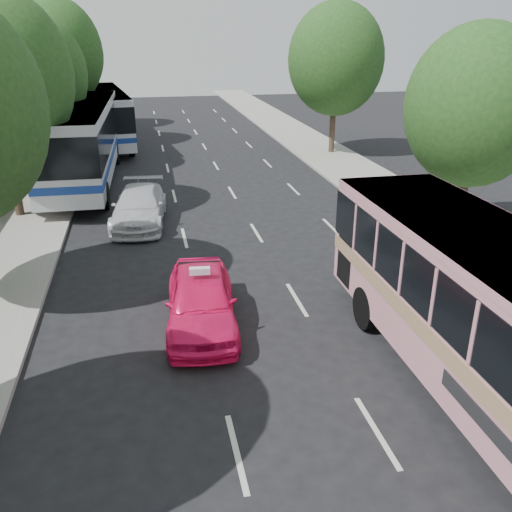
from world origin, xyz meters
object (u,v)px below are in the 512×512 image
object	(u,v)px
pink_bus	(493,307)
pink_taxi	(201,300)
white_pickup	(139,207)
tour_coach_rear	(104,113)
tour_coach_front	(82,137)

from	to	relation	value
pink_bus	pink_taxi	world-z (taller)	pink_bus
pink_taxi	white_pickup	world-z (taller)	pink_taxi
white_pickup	tour_coach_rear	world-z (taller)	tour_coach_rear
pink_bus	pink_taxi	size ratio (longest dim) A/B	2.45
pink_taxi	white_pickup	bearing A→B (deg)	104.72
pink_bus	tour_coach_front	xyz separation A→B (m)	(-9.95, 20.72, 0.21)
tour_coach_front	pink_bus	bearing A→B (deg)	-63.01
tour_coach_rear	pink_taxi	bearing A→B (deg)	-89.66
pink_bus	white_pickup	world-z (taller)	pink_bus
pink_taxi	tour_coach_front	xyz separation A→B (m)	(-4.30, 16.34, 1.68)
white_pickup	tour_coach_front	bearing A→B (deg)	116.73
pink_taxi	tour_coach_front	size ratio (longest dim) A/B	0.34
white_pickup	tour_coach_rear	bearing A→B (deg)	102.87
white_pickup	pink_bus	bearing A→B (deg)	-55.87
pink_bus	white_pickup	size ratio (longest dim) A/B	2.22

